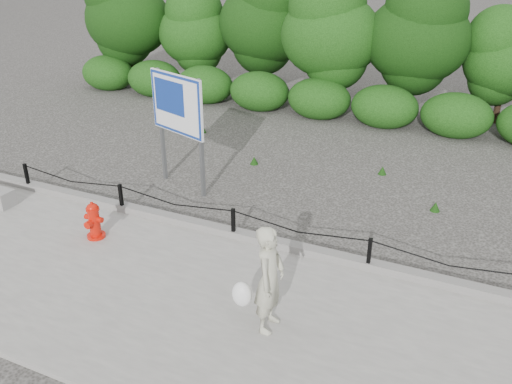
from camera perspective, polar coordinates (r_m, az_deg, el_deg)
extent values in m
plane|color=#2D2B28|center=(10.04, -2.37, -5.22)|extent=(90.00, 90.00, 0.00)
cube|color=gray|center=(8.59, -8.51, -11.20)|extent=(14.00, 4.00, 0.08)
cube|color=slate|center=(10.00, -2.25, -4.35)|extent=(14.00, 0.22, 0.14)
cube|color=black|center=(12.71, -22.97, 1.51)|extent=(0.06, 0.06, 0.60)
cube|color=black|center=(11.09, -14.01, -0.61)|extent=(0.06, 0.06, 0.60)
cube|color=black|center=(9.85, -2.41, -3.33)|extent=(0.06, 0.06, 0.60)
cube|color=black|center=(9.13, 11.82, -6.44)|extent=(0.06, 0.06, 0.60)
cylinder|color=black|center=(11.77, -18.95, 1.49)|extent=(2.50, 0.02, 0.02)
cylinder|color=black|center=(10.31, -8.64, -0.82)|extent=(2.50, 0.02, 0.02)
cylinder|color=black|center=(9.30, 4.47, -3.70)|extent=(2.50, 0.02, 0.02)
cylinder|color=black|center=(8.91, 19.81, -6.79)|extent=(2.50, 0.02, 0.02)
cylinder|color=black|center=(20.88, -12.99, 13.81)|extent=(0.18, 0.18, 2.13)
ellipsoid|color=#1E5213|center=(20.64, -13.42, 17.85)|extent=(3.15, 2.72, 3.40)
cylinder|color=black|center=(19.86, -6.29, 13.18)|extent=(0.18, 0.18, 1.77)
ellipsoid|color=#1E5213|center=(19.63, -6.47, 16.72)|extent=(2.62, 2.27, 2.84)
cylinder|color=black|center=(19.04, 0.99, 13.41)|extent=(0.18, 0.18, 2.18)
ellipsoid|color=#1E5213|center=(18.78, 1.03, 17.95)|extent=(3.22, 2.79, 3.48)
cylinder|color=black|center=(17.47, 7.60, 11.92)|extent=(0.18, 0.18, 2.09)
ellipsoid|color=#1E5213|center=(17.19, 7.89, 16.65)|extent=(3.09, 2.68, 3.34)
cylinder|color=black|center=(17.32, 16.05, 11.04)|extent=(0.18, 0.18, 2.10)
ellipsoid|color=#1E5213|center=(17.03, 16.67, 15.81)|extent=(3.10, 2.69, 3.36)
cylinder|color=black|center=(17.59, 24.28, 9.20)|extent=(0.18, 0.18, 1.63)
ellipsoid|color=#1E5213|center=(17.34, 24.97, 12.80)|extent=(2.42, 2.09, 2.61)
cylinder|color=red|center=(10.42, -16.45, -4.42)|extent=(0.34, 0.34, 0.06)
cylinder|color=red|center=(10.29, -16.64, -3.07)|extent=(0.21, 0.21, 0.50)
cylinder|color=red|center=(10.17, -16.83, -1.73)|extent=(0.24, 0.24, 0.05)
ellipsoid|color=red|center=(10.16, -16.85, -1.59)|extent=(0.22, 0.22, 0.16)
cylinder|color=red|center=(10.12, -16.91, -1.15)|extent=(0.06, 0.06, 0.05)
cylinder|color=red|center=(10.34, -17.29, -2.50)|extent=(0.09, 0.10, 0.10)
cylinder|color=red|center=(10.17, -16.10, -2.82)|extent=(0.09, 0.10, 0.10)
cylinder|color=red|center=(10.18, -17.19, -3.29)|extent=(0.14, 0.11, 0.14)
cylinder|color=slate|center=(10.25, -17.16, -3.56)|extent=(0.01, 0.05, 0.11)
imported|color=#B9B89E|center=(7.48, 1.45, -9.18)|extent=(0.41, 0.60, 1.61)
ellipsoid|color=white|center=(7.63, -1.48, -10.70)|extent=(0.29, 0.23, 0.39)
cube|color=slate|center=(12.27, -9.91, 6.90)|extent=(0.09, 0.09, 2.55)
cube|color=slate|center=(11.27, -5.80, 5.45)|extent=(0.09, 0.09, 2.55)
cube|color=white|center=(11.54, -8.34, 9.13)|extent=(1.52, 0.58, 1.28)
cube|color=navy|center=(11.52, -8.46, 9.09)|extent=(1.48, 0.52, 1.24)
cube|color=navy|center=(11.62, -9.12, 9.86)|extent=(0.90, 0.32, 0.70)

